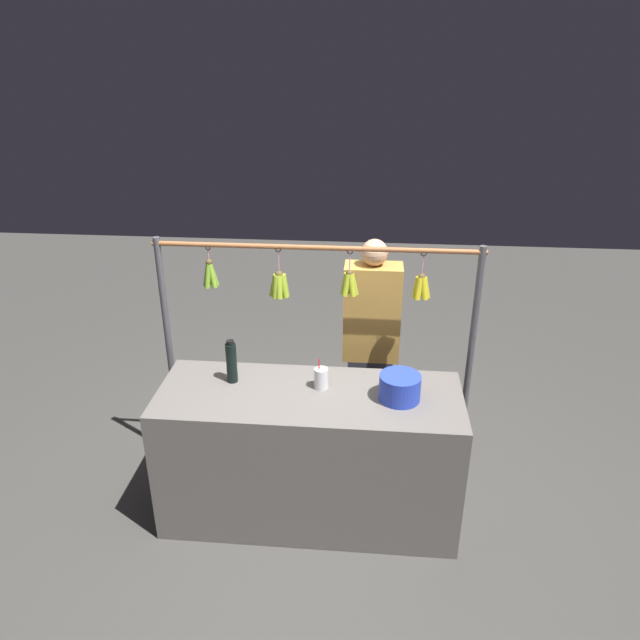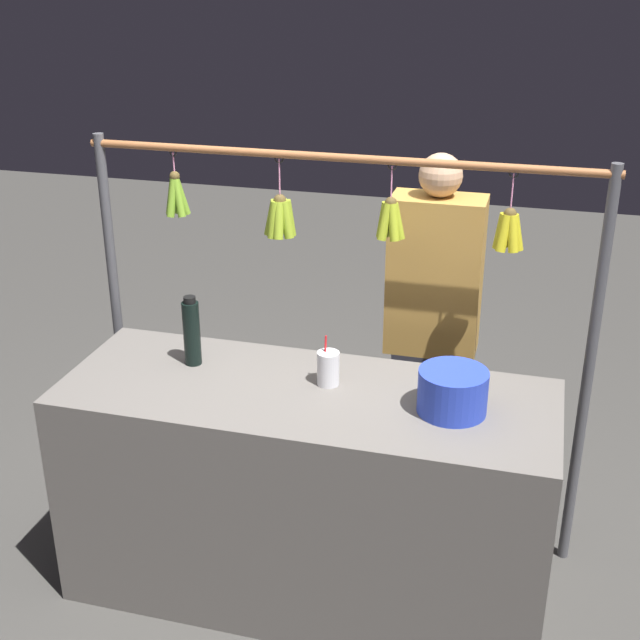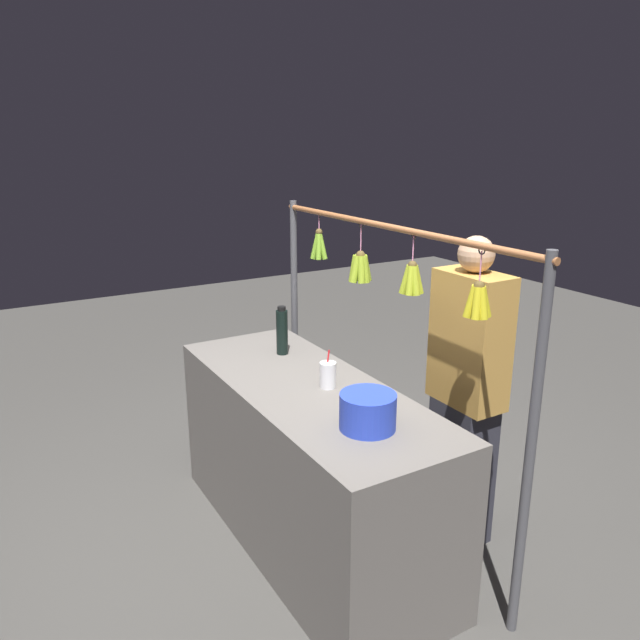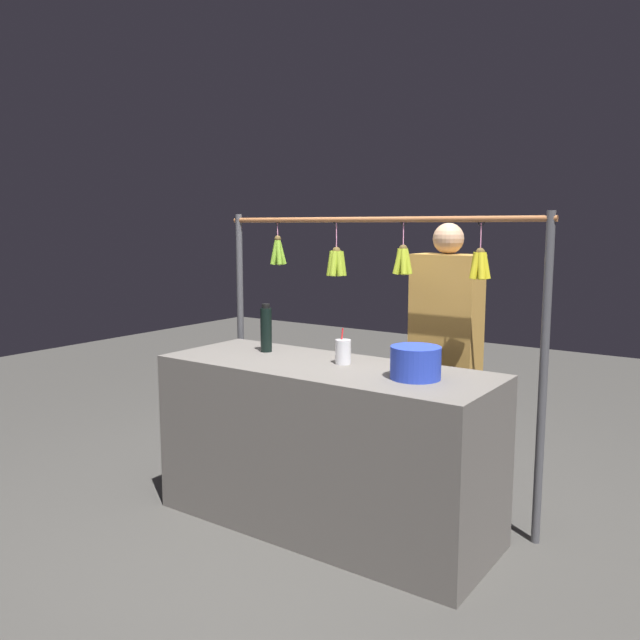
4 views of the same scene
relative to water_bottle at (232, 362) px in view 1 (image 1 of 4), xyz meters
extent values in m
plane|color=#43413E|center=(-0.49, 0.11, -1.04)|extent=(12.00, 12.00, 0.00)
cube|color=#66605B|center=(-0.49, 0.11, -0.59)|extent=(1.86, 0.69, 0.91)
cylinder|color=#4C4C51|center=(-1.52, -0.36, -0.18)|extent=(0.04, 0.04, 1.72)
cylinder|color=#4C4C51|center=(0.53, -0.36, -0.18)|extent=(0.04, 0.04, 1.72)
cylinder|color=#9E6038|center=(-0.49, -0.36, 0.64)|extent=(2.10, 0.03, 0.03)
torus|color=black|center=(-1.16, -0.36, 0.62)|extent=(0.04, 0.01, 0.04)
cylinder|color=pink|center=(-1.16, -0.36, 0.54)|extent=(0.01, 0.01, 0.15)
sphere|color=brown|center=(-1.16, -0.36, 0.46)|extent=(0.05, 0.05, 0.05)
cylinder|color=gold|center=(-1.13, -0.36, 0.39)|extent=(0.06, 0.04, 0.14)
cylinder|color=gold|center=(-1.14, -0.34, 0.39)|extent=(0.05, 0.06, 0.15)
cylinder|color=gold|center=(-1.18, -0.34, 0.39)|extent=(0.06, 0.06, 0.15)
cylinder|color=gold|center=(-1.19, -0.36, 0.39)|extent=(0.07, 0.04, 0.14)
cylinder|color=gold|center=(-1.17, -0.39, 0.39)|extent=(0.05, 0.07, 0.15)
cylinder|color=gold|center=(-1.15, -0.39, 0.39)|extent=(0.05, 0.06, 0.15)
torus|color=black|center=(-0.71, -0.36, 0.62)|extent=(0.04, 0.01, 0.04)
cylinder|color=pink|center=(-0.71, -0.36, 0.55)|extent=(0.01, 0.01, 0.14)
sphere|color=brown|center=(-0.71, -0.36, 0.47)|extent=(0.05, 0.05, 0.05)
cylinder|color=#A2B326|center=(-0.68, -0.37, 0.40)|extent=(0.06, 0.04, 0.15)
cylinder|color=#A2B326|center=(-0.69, -0.34, 0.40)|extent=(0.06, 0.06, 0.15)
cylinder|color=#A2B326|center=(-0.72, -0.34, 0.40)|extent=(0.06, 0.06, 0.15)
cylinder|color=#A2B326|center=(-0.73, -0.36, 0.40)|extent=(0.07, 0.04, 0.15)
cylinder|color=#A2B326|center=(-0.72, -0.39, 0.40)|extent=(0.05, 0.07, 0.15)
cylinder|color=#A2B326|center=(-0.69, -0.39, 0.40)|extent=(0.05, 0.06, 0.15)
torus|color=black|center=(-0.26, -0.36, 0.62)|extent=(0.04, 0.01, 0.04)
cylinder|color=pink|center=(-0.26, -0.36, 0.53)|extent=(0.01, 0.01, 0.17)
sphere|color=brown|center=(-0.26, -0.36, 0.45)|extent=(0.05, 0.05, 0.05)
cylinder|color=#90AE28|center=(-0.22, -0.36, 0.38)|extent=(0.07, 0.04, 0.15)
cylinder|color=#90AE28|center=(-0.24, -0.33, 0.38)|extent=(0.05, 0.06, 0.16)
cylinder|color=#90AE28|center=(-0.26, -0.33, 0.38)|extent=(0.04, 0.07, 0.16)
cylinder|color=#90AE28|center=(-0.29, -0.35, 0.38)|extent=(0.07, 0.05, 0.16)
cylinder|color=#90AE28|center=(-0.29, -0.37, 0.38)|extent=(0.06, 0.05, 0.15)
cylinder|color=#90AE28|center=(-0.26, -0.40, 0.38)|extent=(0.04, 0.07, 0.16)
cylinder|color=#90AE28|center=(-0.24, -0.39, 0.38)|extent=(0.06, 0.06, 0.16)
torus|color=black|center=(0.20, -0.36, 0.62)|extent=(0.04, 0.02, 0.04)
cylinder|color=pink|center=(0.20, -0.36, 0.57)|extent=(0.01, 0.01, 0.10)
sphere|color=brown|center=(0.20, -0.36, 0.52)|extent=(0.04, 0.04, 0.04)
cylinder|color=#74A42B|center=(0.22, -0.37, 0.44)|extent=(0.07, 0.04, 0.17)
cylinder|color=#74A42B|center=(0.20, -0.34, 0.44)|extent=(0.05, 0.07, 0.17)
cylinder|color=#74A42B|center=(0.18, -0.35, 0.44)|extent=(0.06, 0.05, 0.17)
cylinder|color=#74A42B|center=(0.18, -0.37, 0.44)|extent=(0.07, 0.05, 0.17)
cylinder|color=#74A42B|center=(0.20, -0.38, 0.44)|extent=(0.05, 0.07, 0.17)
cylinder|color=black|center=(0.00, 0.00, -0.01)|extent=(0.07, 0.07, 0.26)
cylinder|color=black|center=(0.00, 0.00, 0.14)|extent=(0.05, 0.05, 0.02)
cylinder|color=blue|center=(-1.04, 0.12, -0.06)|extent=(0.25, 0.25, 0.16)
cylinder|color=silver|center=(-0.56, 0.03, -0.07)|extent=(0.09, 0.09, 0.13)
cylinder|color=red|center=(-0.55, 0.03, -0.04)|extent=(0.01, 0.04, 0.19)
cube|color=#2D2D38|center=(-0.86, -0.63, -0.65)|extent=(0.32, 0.21, 0.79)
cube|color=#BF8C3F|center=(-0.86, -0.63, 0.09)|extent=(0.40, 0.21, 0.69)
sphere|color=tan|center=(-0.86, -0.63, 0.53)|extent=(0.18, 0.18, 0.18)
camera|label=1|loc=(-0.84, 3.18, 1.78)|focal=33.49mm
camera|label=2|loc=(-1.28, 2.78, 1.37)|focal=47.66mm
camera|label=3|loc=(-3.03, 1.53, 1.09)|focal=34.71mm
camera|label=4|loc=(-2.44, 2.94, 0.61)|focal=36.72mm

